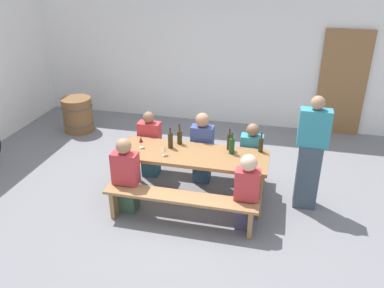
% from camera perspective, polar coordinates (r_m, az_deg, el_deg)
% --- Properties ---
extents(ground_plane, '(24.00, 24.00, 0.00)m').
position_cam_1_polar(ground_plane, '(6.06, 0.00, -7.69)').
color(ground_plane, slate).
extents(back_wall, '(14.00, 0.20, 3.20)m').
position_cam_1_polar(back_wall, '(8.39, 5.28, 13.65)').
color(back_wall, white).
rests_on(back_wall, ground).
extents(wooden_door, '(0.90, 0.06, 2.10)m').
position_cam_1_polar(wooden_door, '(8.38, 20.98, 8.16)').
color(wooden_door, olive).
rests_on(wooden_door, ground).
extents(tasting_table, '(2.20, 0.75, 0.75)m').
position_cam_1_polar(tasting_table, '(5.72, 0.00, -2.06)').
color(tasting_table, olive).
rests_on(tasting_table, ground).
extents(bench_near, '(2.10, 0.30, 0.45)m').
position_cam_1_polar(bench_near, '(5.32, -1.72, -8.35)').
color(bench_near, '#9E7247').
rests_on(bench_near, ground).
extents(bench_far, '(2.10, 0.30, 0.45)m').
position_cam_1_polar(bench_far, '(6.45, 1.41, -1.80)').
color(bench_far, '#9E7247').
rests_on(bench_far, ground).
extents(wine_bottle_0, '(0.07, 0.07, 0.32)m').
position_cam_1_polar(wine_bottle_0, '(5.81, -3.15, 0.56)').
color(wine_bottle_0, '#332814').
rests_on(wine_bottle_0, tasting_table).
extents(wine_bottle_1, '(0.08, 0.08, 0.32)m').
position_cam_1_polar(wine_bottle_1, '(5.93, -1.81, 1.05)').
color(wine_bottle_1, '#332814').
rests_on(wine_bottle_1, tasting_table).
extents(wine_bottle_2, '(0.07, 0.07, 0.30)m').
position_cam_1_polar(wine_bottle_2, '(5.77, 9.97, -0.10)').
color(wine_bottle_2, '#332814').
rests_on(wine_bottle_2, tasting_table).
extents(wine_bottle_3, '(0.07, 0.07, 0.33)m').
position_cam_1_polar(wine_bottle_3, '(5.77, 5.43, 0.38)').
color(wine_bottle_3, '#332814').
rests_on(wine_bottle_3, tasting_table).
extents(wine_bottle_4, '(0.08, 0.08, 0.32)m').
position_cam_1_polar(wine_bottle_4, '(5.66, 5.80, -0.23)').
color(wine_bottle_4, '#194723').
rests_on(wine_bottle_4, tasting_table).
extents(wine_glass_0, '(0.06, 0.06, 0.17)m').
position_cam_1_polar(wine_glass_0, '(5.85, -7.42, 0.57)').
color(wine_glass_0, silver).
rests_on(wine_glass_0, tasting_table).
extents(wine_glass_1, '(0.08, 0.08, 0.15)m').
position_cam_1_polar(wine_glass_1, '(5.60, -4.04, -0.70)').
color(wine_glass_1, silver).
rests_on(wine_glass_1, tasting_table).
extents(seated_guest_near_0, '(0.36, 0.24, 1.13)m').
position_cam_1_polar(seated_guest_near_0, '(5.58, -9.55, -4.72)').
color(seated_guest_near_0, '#344E3B').
rests_on(seated_guest_near_0, ground).
extents(seated_guest_near_1, '(0.32, 0.24, 1.09)m').
position_cam_1_polar(seated_guest_near_1, '(5.22, 7.94, -7.02)').
color(seated_guest_near_1, '#464061').
rests_on(seated_guest_near_1, ground).
extents(seated_guest_far_0, '(0.36, 0.24, 1.12)m').
position_cam_1_polar(seated_guest_far_0, '(6.45, -6.10, -0.24)').
color(seated_guest_far_0, '#265161').
rests_on(seated_guest_far_0, ground).
extents(seated_guest_far_1, '(0.35, 0.24, 1.18)m').
position_cam_1_polar(seated_guest_far_1, '(6.21, 1.48, -0.70)').
color(seated_guest_far_1, '#2A465D').
rests_on(seated_guest_far_1, ground).
extents(seated_guest_far_2, '(0.34, 0.24, 1.08)m').
position_cam_1_polar(seated_guest_far_2, '(6.15, 8.54, -1.95)').
color(seated_guest_far_2, navy).
rests_on(seated_guest_far_2, ground).
extents(standing_host, '(0.42, 0.24, 1.69)m').
position_cam_1_polar(standing_host, '(5.72, 16.78, -1.65)').
color(standing_host, '#3D4C5A').
rests_on(standing_host, ground).
extents(wine_barrel, '(0.64, 0.64, 0.71)m').
position_cam_1_polar(wine_barrel, '(8.51, -16.24, 4.13)').
color(wine_barrel, brown).
rests_on(wine_barrel, ground).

